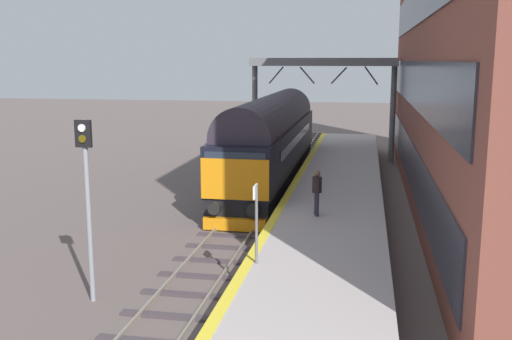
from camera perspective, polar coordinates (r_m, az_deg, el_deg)
The scene contains 9 objects.
ground_plane at distance 24.14m, azimuth -1.33°, elevation -4.99°, with size 140.00×140.00×0.00m, color #645653.
track_main at distance 24.12m, azimuth -1.33°, elevation -4.87°, with size 2.50×60.00×0.15m.
station_platform at distance 23.56m, azimuth 7.28°, elevation -4.21°, with size 4.00×44.00×1.01m.
station_building at distance 27.33m, azimuth 21.33°, elevation 14.73°, with size 5.49×32.24×17.58m.
diesel_locomotive at distance 30.81m, azimuth 1.47°, elevation 3.12°, with size 2.74×17.96×4.68m.
signal_post_near at distance 16.18m, azimuth -16.00°, elevation -2.05°, with size 0.44×0.22×4.96m.
platform_number_sign at distance 15.94m, azimuth -0.00°, elevation -4.10°, with size 0.10×0.44×2.18m.
waiting_passenger at distance 21.04m, azimuth 5.90°, elevation -1.79°, with size 0.42×0.49×1.64m.
overhead_footbridge at distance 38.47m, azimuth 6.51°, elevation 9.62°, with size 9.30×2.00×6.61m.
Camera 1 is at (4.78, -22.76, 6.48)m, focal length 41.40 mm.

